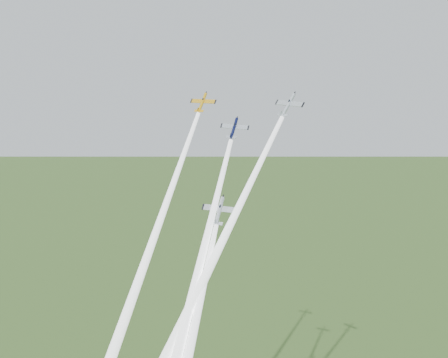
% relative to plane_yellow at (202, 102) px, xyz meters
% --- Properties ---
extents(plane_yellow, '(7.74, 6.46, 6.38)m').
position_rel_plane_yellow_xyz_m(plane_yellow, '(0.00, 0.00, 0.00)').
color(plane_yellow, '#F4AE15').
extents(smoke_trail_yellow, '(12.53, 46.43, 60.46)m').
position_rel_plane_yellow_xyz_m(smoke_trail_yellow, '(5.18, -23.82, -31.98)').
color(smoke_trail_yellow, white).
extents(plane_navy, '(7.45, 6.65, 6.14)m').
position_rel_plane_yellow_xyz_m(plane_navy, '(15.13, -6.74, -5.32)').
color(plane_navy, '#0D123D').
extents(smoke_trail_navy, '(16.84, 43.98, 58.52)m').
position_rel_plane_yellow_xyz_m(smoke_trail_navy, '(22.59, -29.17, -36.33)').
color(smoke_trail_navy, white).
extents(plane_silver_right, '(8.23, 6.04, 7.03)m').
position_rel_plane_yellow_xyz_m(plane_silver_right, '(25.68, -1.56, -0.26)').
color(plane_silver_right, silver).
extents(smoke_trail_silver_right, '(7.07, 45.55, 58.58)m').
position_rel_plane_yellow_xyz_m(smoke_trail_silver_right, '(23.36, -25.10, -31.30)').
color(smoke_trail_silver_right, white).
extents(plane_silver_low, '(9.06, 8.16, 7.24)m').
position_rel_plane_yellow_xyz_m(plane_silver_low, '(20.01, -17.69, -21.35)').
color(plane_silver_low, '#ACB5BA').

